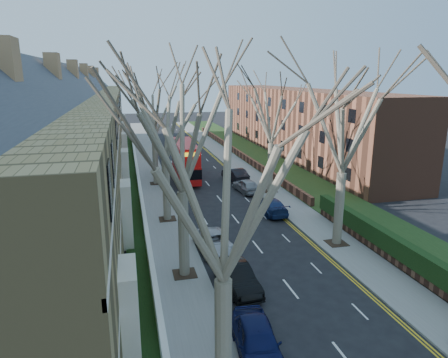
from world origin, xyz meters
TOP-DOWN VIEW (x-y plane):
  - ground at (0.00, 0.00)m, footprint 240.00×240.00m
  - pavement_left at (-6.00, 39.00)m, footprint 3.00×102.00m
  - pavement_right at (6.00, 39.00)m, footprint 3.00×102.00m
  - terrace_left at (-13.65, 31.00)m, footprint 9.70×78.00m
  - flats_right at (17.46, 43.00)m, footprint 13.97×54.00m
  - wall_hedge_right at (7.70, 2.00)m, footprint 0.70×24.00m
  - front_wall_left at (-7.65, 31.00)m, footprint 0.30×78.00m
  - grass_verge_right at (10.50, 39.00)m, footprint 6.00×102.00m
  - tree_left_near at (-5.70, -4.00)m, footprint 9.80×9.80m
  - tree_left_mid at (-5.70, 6.00)m, footprint 10.50×10.50m
  - tree_left_far at (-5.70, 16.00)m, footprint 10.15×10.15m
  - tree_left_dist at (-5.70, 28.00)m, footprint 10.50×10.50m
  - tree_right_mid at (5.70, 8.00)m, footprint 10.50×10.50m
  - tree_right_far at (5.70, 22.00)m, footprint 10.15×10.15m
  - double_decker_bus at (-2.06, 29.86)m, footprint 2.80×10.16m
  - car_left_near at (-3.70, -2.00)m, footprint 2.32×4.77m
  - car_left_mid at (-3.01, 3.76)m, footprint 2.02×4.60m
  - car_left_far at (-3.16, 9.12)m, footprint 2.53×4.86m
  - car_right_near at (3.42, 15.67)m, footprint 2.13×4.82m
  - car_right_mid at (3.29, 22.61)m, footprint 2.27×4.47m
  - car_right_far at (3.34, 27.23)m, footprint 2.28×4.98m

SIDE VIEW (x-z plane):
  - ground at x=0.00m, z-range 0.00..0.00m
  - pavement_left at x=-6.00m, z-range 0.00..0.12m
  - pavement_right at x=6.00m, z-range 0.00..0.12m
  - grass_verge_right at x=10.50m, z-range 0.12..0.18m
  - front_wall_left at x=-7.65m, z-range 0.12..1.12m
  - car_left_far at x=-3.16m, z-range 0.00..1.31m
  - car_right_near at x=3.42m, z-range 0.00..1.38m
  - car_right_mid at x=3.29m, z-range 0.00..1.46m
  - car_left_mid at x=-3.01m, z-range 0.00..1.47m
  - car_left_near at x=-3.70m, z-range 0.00..1.57m
  - car_right_far at x=3.34m, z-range 0.00..1.58m
  - wall_hedge_right at x=7.70m, z-range 0.22..2.02m
  - double_decker_bus at x=-2.06m, z-range -0.04..4.21m
  - flats_right at x=17.46m, z-range -0.02..9.98m
  - terrace_left at x=-13.65m, z-range -1.27..12.33m
  - tree_left_near at x=-5.70m, z-range 2.06..15.79m
  - tree_left_far at x=-5.70m, z-range 2.13..16.35m
  - tree_right_far at x=5.70m, z-range 2.13..16.35m
  - tree_left_mid at x=-5.70m, z-range 2.20..16.91m
  - tree_right_mid at x=5.70m, z-range 2.20..16.91m
  - tree_left_dist at x=-5.70m, z-range 2.20..16.91m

